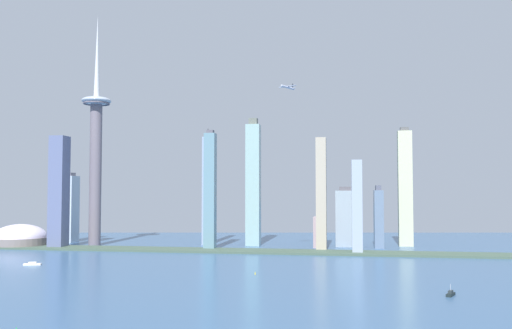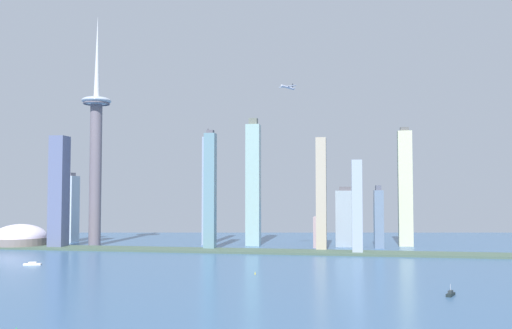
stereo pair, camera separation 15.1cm
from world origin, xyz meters
name	(u,v)px [view 2 (the right image)]	position (x,y,z in m)	size (l,w,h in m)	color
waterfront_pier	(236,251)	(0.00, 538.31, 1.27)	(738.58, 46.13, 2.55)	#425748
observation_tower	(96,143)	(-215.61, 581.95, 147.66)	(42.06, 42.06, 334.91)	slate
stadium_dome	(20,239)	(-313.85, 553.94, 11.11)	(76.79, 76.79, 37.07)	slate
skyscraper_0	(208,191)	(-59.82, 624.29, 78.74)	(12.42, 20.79, 170.44)	#899CBC
skyscraper_1	(379,218)	(185.24, 618.89, 40.88)	(12.41, 27.80, 86.06)	slate
skyscraper_2	(69,208)	(-278.83, 623.57, 51.50)	(22.86, 26.04, 106.12)	silver
skyscraper_3	(357,207)	(153.79, 541.26, 58.65)	(12.86, 16.83, 117.29)	#98A7BB
skyscraper_4	(253,184)	(8.63, 621.32, 88.94)	(19.98, 19.61, 183.72)	#8DB1AF
skyscraper_5	(321,194)	(108.26, 569.19, 74.25)	(13.32, 22.91, 148.50)	#ACA08C
skyscraper_6	(59,192)	(-250.53, 544.18, 77.12)	(20.88, 22.19, 154.23)	slate
skyscraper_7	(405,188)	(224.34, 644.14, 83.04)	(19.61, 13.16, 169.51)	beige
skyscraper_8	(210,191)	(-39.02, 555.60, 78.63)	(14.57, 15.10, 160.02)	slate
skyscraper_9	(320,232)	(104.66, 607.93, 21.17)	(17.56, 22.42, 42.34)	#AB8F95
skyscraper_10	(345,218)	(139.63, 626.76, 40.37)	(27.18, 19.43, 84.18)	#95A6B2
boat_0	(451,294)	(214.98, 281.85, 1.52)	(9.07, 13.63, 8.80)	black
boat_2	(32,264)	(-189.16, 384.15, 1.26)	(18.50, 8.97, 3.40)	white
channel_buoy_0	(255,273)	(53.70, 360.38, 1.28)	(1.18, 1.18, 2.57)	yellow
channel_buoy_2	(16,329)	(-46.58, 138.76, 1.23)	(1.05, 1.05, 2.47)	green
airplane	(287,87)	(70.02, 508.88, 206.18)	(23.16, 25.44, 7.67)	#B2B8D1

